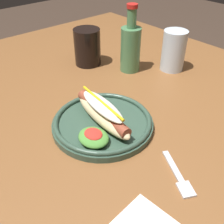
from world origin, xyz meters
TOP-DOWN VIEW (x-y plane):
  - dining_table at (0.00, 0.00)m, footprint 1.44×1.04m
  - hot_dog_plate at (0.02, -0.15)m, footprint 0.24×0.24m
  - fork at (0.23, -0.13)m, footprint 0.11×0.07m
  - soda_cup at (-0.29, 0.04)m, footprint 0.09×0.09m
  - water_cup at (-0.07, 0.23)m, footprint 0.08×0.08m
  - glass_bottle at (-0.16, 0.12)m, footprint 0.06×0.06m

SIDE VIEW (x-z plane):
  - dining_table at x=0.00m, z-range 0.29..1.03m
  - fork at x=0.23m, z-range 0.74..0.74m
  - hot_dog_plate at x=0.02m, z-range 0.72..0.80m
  - soda_cup at x=-0.29m, z-range 0.74..0.86m
  - water_cup at x=-0.07m, z-range 0.74..0.87m
  - glass_bottle at x=-0.16m, z-range 0.72..0.93m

